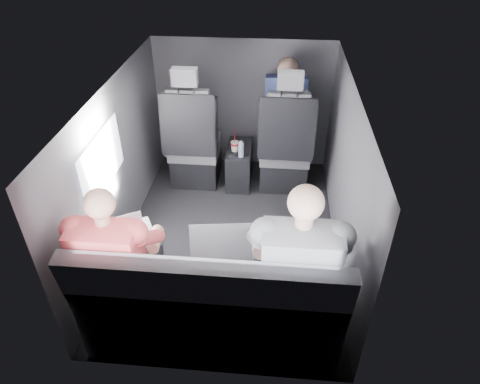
# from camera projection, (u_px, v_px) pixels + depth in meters

# --- Properties ---
(floor) EXTENTS (2.60, 2.60, 0.00)m
(floor) POSITION_uv_depth(u_px,v_px,m) (231.00, 236.00, 3.76)
(floor) COLOR black
(floor) RESTS_ON ground
(ceiling) EXTENTS (2.60, 2.60, 0.00)m
(ceiling) POSITION_uv_depth(u_px,v_px,m) (228.00, 90.00, 2.98)
(ceiling) COLOR #B2B2AD
(ceiling) RESTS_ON panel_back
(panel_left) EXTENTS (0.02, 2.60, 1.35)m
(panel_left) POSITION_uv_depth(u_px,v_px,m) (118.00, 166.00, 3.44)
(panel_left) COLOR #56565B
(panel_left) RESTS_ON floor
(panel_right) EXTENTS (0.02, 2.60, 1.35)m
(panel_right) POSITION_uv_depth(u_px,v_px,m) (345.00, 177.00, 3.31)
(panel_right) COLOR #56565B
(panel_right) RESTS_ON floor
(panel_front) EXTENTS (1.80, 0.02, 1.35)m
(panel_front) POSITION_uv_depth(u_px,v_px,m) (243.00, 105.00, 4.43)
(panel_front) COLOR #56565B
(panel_front) RESTS_ON floor
(panel_back) EXTENTS (1.80, 0.02, 1.35)m
(panel_back) POSITION_uv_depth(u_px,v_px,m) (204.00, 300.00, 2.31)
(panel_back) COLOR #56565B
(panel_back) RESTS_ON floor
(side_window) EXTENTS (0.02, 0.75, 0.42)m
(side_window) POSITION_uv_depth(u_px,v_px,m) (103.00, 162.00, 3.06)
(side_window) COLOR white
(side_window) RESTS_ON panel_left
(seatbelt) EXTENTS (0.35, 0.11, 0.59)m
(seatbelt) POSITION_uv_depth(u_px,v_px,m) (287.00, 122.00, 3.81)
(seatbelt) COLOR black
(seatbelt) RESTS_ON front_seat_right
(front_seat_left) EXTENTS (0.52, 0.58, 1.26)m
(front_seat_left) POSITION_uv_depth(u_px,v_px,m) (194.00, 148.00, 4.25)
(front_seat_left) COLOR black
(front_seat_left) RESTS_ON floor
(front_seat_right) EXTENTS (0.52, 0.58, 1.26)m
(front_seat_right) POSITION_uv_depth(u_px,v_px,m) (285.00, 152.00, 4.18)
(front_seat_right) COLOR black
(front_seat_right) RESTS_ON floor
(center_console) EXTENTS (0.24, 0.48, 0.41)m
(center_console) POSITION_uv_depth(u_px,v_px,m) (239.00, 165.00, 4.36)
(center_console) COLOR black
(center_console) RESTS_ON floor
(rear_bench) EXTENTS (1.60, 0.57, 0.92)m
(rear_bench) POSITION_uv_depth(u_px,v_px,m) (212.00, 309.00, 2.72)
(rear_bench) COLOR slate
(rear_bench) RESTS_ON floor
(soda_cup) EXTENTS (0.08, 0.08, 0.24)m
(soda_cup) POSITION_uv_depth(u_px,v_px,m) (235.00, 146.00, 4.15)
(soda_cup) COLOR white
(soda_cup) RESTS_ON center_console
(water_bottle) EXTENTS (0.06, 0.06, 0.16)m
(water_bottle) POSITION_uv_depth(u_px,v_px,m) (241.00, 150.00, 4.07)
(water_bottle) COLOR #A3BFDD
(water_bottle) RESTS_ON center_console
(laptop_white) EXTENTS (0.40, 0.44, 0.25)m
(laptop_white) POSITION_uv_depth(u_px,v_px,m) (125.00, 234.00, 2.82)
(laptop_white) COLOR white
(laptop_white) RESTS_ON passenger_rear_left
(laptop_silver) EXTENTS (0.41, 0.39, 0.27)m
(laptop_silver) POSITION_uv_depth(u_px,v_px,m) (224.00, 242.00, 2.74)
(laptop_silver) COLOR #AAAAAF
(laptop_silver) RESTS_ON rear_bench
(laptop_black) EXTENTS (0.37, 0.36, 0.23)m
(laptop_black) POSITION_uv_depth(u_px,v_px,m) (287.00, 243.00, 2.75)
(laptop_black) COLOR black
(laptop_black) RESTS_ON passenger_rear_right
(passenger_rear_left) EXTENTS (0.49, 0.61, 1.20)m
(passenger_rear_left) POSITION_uv_depth(u_px,v_px,m) (120.00, 257.00, 2.66)
(passenger_rear_left) COLOR #302F34
(passenger_rear_left) RESTS_ON rear_bench
(passenger_rear_right) EXTENTS (0.54, 0.66, 1.29)m
(passenger_rear_right) POSITION_uv_depth(u_px,v_px,m) (297.00, 265.00, 2.56)
(passenger_rear_right) COLOR navy
(passenger_rear_right) RESTS_ON rear_bench
(passenger_front_right) EXTENTS (0.40, 0.40, 0.81)m
(passenger_front_right) POSITION_uv_depth(u_px,v_px,m) (285.00, 107.00, 4.19)
(passenger_front_right) COLOR navy
(passenger_front_right) RESTS_ON front_seat_right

